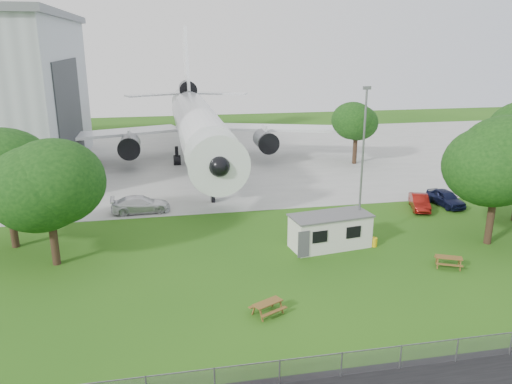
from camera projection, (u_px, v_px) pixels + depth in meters
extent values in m
plane|color=#376E19|center=(275.00, 286.00, 32.40)|extent=(160.00, 160.00, 0.00)
cube|color=#B7B7B2|center=(212.00, 158.00, 68.10)|extent=(120.00, 46.00, 0.03)
cube|color=#2D3033|center=(71.00, 117.00, 58.35)|extent=(0.16, 16.00, 12.96)
cylinder|color=white|center=(198.00, 126.00, 62.50)|extent=(5.40, 34.00, 5.40)
cone|color=white|center=(216.00, 160.00, 44.65)|extent=(5.40, 5.50, 5.40)
cone|color=white|center=(188.00, 101.00, 82.00)|extent=(4.86, 9.00, 4.86)
cube|color=white|center=(98.00, 134.00, 63.57)|extent=(21.36, 10.77, 0.36)
cube|color=white|center=(288.00, 128.00, 68.15)|extent=(21.36, 10.77, 0.36)
cube|color=white|center=(186.00, 65.00, 80.36)|extent=(0.46, 9.96, 12.17)
cylinder|color=#515459|center=(130.00, 146.00, 61.08)|extent=(2.50, 4.20, 2.50)
cylinder|color=#515459|center=(265.00, 141.00, 64.20)|extent=(2.50, 4.20, 2.50)
cylinder|color=#515459|center=(188.00, 89.00, 80.49)|extent=(2.60, 4.50, 2.60)
cylinder|color=black|center=(213.00, 190.00, 49.07)|extent=(0.36, 0.36, 2.40)
cylinder|color=black|center=(177.00, 156.00, 64.06)|extent=(0.44, 0.44, 2.40)
cylinder|color=black|center=(220.00, 154.00, 65.08)|extent=(0.44, 0.44, 2.40)
cube|color=silver|center=(330.00, 232.00, 38.26)|extent=(6.30, 3.35, 2.50)
cube|color=#59595B|center=(331.00, 215.00, 37.88)|extent=(6.53, 3.58, 0.12)
cylinder|color=gold|center=(374.00, 242.00, 38.58)|extent=(0.50, 0.50, 0.70)
cube|color=gray|center=(321.00, 379.00, 23.47)|extent=(58.00, 0.04, 1.30)
cylinder|color=slate|center=(362.00, 168.00, 37.99)|extent=(0.16, 0.16, 12.00)
cylinder|color=#382619|center=(13.00, 226.00, 38.11)|extent=(0.56, 0.56, 3.45)
sphere|color=#255A17|center=(5.00, 172.00, 36.89)|extent=(8.71, 8.71, 8.71)
cylinder|color=#382619|center=(54.00, 243.00, 35.12)|extent=(0.56, 0.56, 3.29)
sphere|color=#255A17|center=(47.00, 188.00, 33.96)|extent=(7.25, 7.25, 7.25)
cylinder|color=#382619|center=(490.00, 221.00, 38.73)|extent=(0.56, 0.56, 3.75)
sphere|color=#255A17|center=(498.00, 163.00, 37.41)|extent=(8.26, 8.26, 8.26)
cylinder|color=#382619|center=(355.00, 152.00, 64.46)|extent=(0.56, 0.56, 3.10)
sphere|color=#255A17|center=(356.00, 123.00, 63.37)|extent=(5.67, 5.67, 5.67)
imported|color=black|center=(446.00, 198.00, 48.04)|extent=(2.21, 4.65, 1.53)
imported|color=maroon|center=(420.00, 202.00, 47.05)|extent=(2.79, 4.49, 1.40)
imported|color=white|center=(141.00, 204.00, 46.16)|extent=(5.45, 2.41, 1.55)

